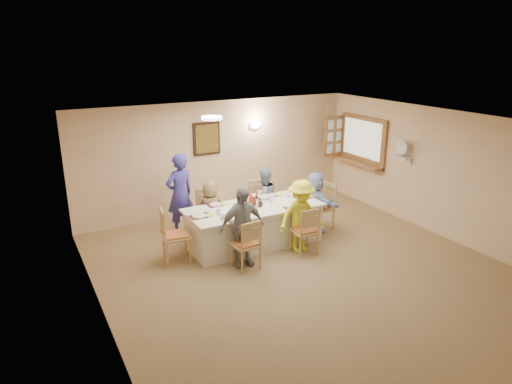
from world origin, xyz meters
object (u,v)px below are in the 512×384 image
diner_front_left (242,227)px  chair_front_right (304,230)px  diner_back_left (211,210)px  diner_back_right (264,198)px  desk_fan (403,150)px  diner_right_end (316,201)px  chair_right_end (321,207)px  condiment_ketchup (251,200)px  chair_left_end (176,235)px  chair_back_left (208,213)px  caregiver (180,194)px  dining_table (254,225)px  diner_front_right (301,216)px  serving_hatch (363,141)px  chair_back_right (261,203)px  chair_front_left (245,243)px

diner_front_left → chair_front_right: bearing=-7.6°
diner_back_left → diner_back_right: bearing=-168.4°
desk_fan → diner_right_end: (-1.90, 0.38, -0.93)m
chair_right_end → diner_back_right: size_ratio=0.78×
diner_back_right → condiment_ketchup: size_ratio=4.78×
chair_left_end → chair_front_right: bearing=-100.9°
chair_back_left → chair_left_end: bearing=-131.2°
chair_right_end → diner_back_left: diner_back_left is taller
diner_back_left → caregiver: caregiver is taller
chair_front_right → caregiver: caregiver is taller
dining_table → chair_right_end: bearing=0.0°
diner_back_left → diner_right_end: diner_right_end is taller
chair_back_left → diner_front_right: diner_front_right is taller
desk_fan → serving_hatch: bearing=85.3°
chair_back_right → dining_table: bearing=-122.9°
condiment_ketchup → diner_front_right: bearing=-48.5°
chair_back_right → chair_left_end: size_ratio=0.94×
chair_left_end → dining_table: bearing=-80.5°
chair_front_left → condiment_ketchup: condiment_ketchup is taller
diner_front_right → caregiver: size_ratio=0.82×
diner_right_end → chair_back_right: bearing=46.1°
diner_back_left → diner_front_left: bearing=101.6°
serving_hatch → diner_front_left: 4.43m
chair_front_right → diner_front_left: bearing=-2.0°
chair_right_end → dining_table: bearing=-92.8°
chair_back_left → diner_back_left: bearing=-81.3°
chair_back_left → chair_front_left: 1.60m
chair_right_end → diner_front_left: size_ratio=0.69×
desk_fan → chair_right_end: 2.10m
caregiver → chair_left_end: bearing=52.6°
diner_back_left → diner_front_left: 1.37m
serving_hatch → diner_back_right: (-2.83, -0.29, -0.88)m
diner_back_right → desk_fan: bearing=154.5°
chair_left_end → diner_back_left: (0.95, 0.68, 0.08)m
chair_left_end → diner_front_left: diner_front_left is taller
desk_fan → chair_right_end: bearing=167.9°
diner_front_left → diner_right_end: (2.02, 0.68, -0.09)m
chair_back_left → chair_right_end: bearing=-11.7°
diner_back_right → diner_front_left: bearing=44.4°
chair_back_right → diner_back_left: diner_back_left is taller
diner_back_right → diner_right_end: 1.07m
chair_left_end → condiment_ketchup: condiment_ketchup is taller
diner_back_right → diner_front_right: 1.36m
chair_right_end → diner_back_left: 2.26m
chair_left_end → condiment_ketchup: bearing=-78.9°
diner_front_left → chair_right_end: bearing=15.7°
dining_table → condiment_ketchup: condiment_ketchup is taller
chair_back_left → diner_front_left: (0.00, -1.48, 0.25)m
chair_left_end → chair_right_end: (3.10, 0.00, -0.01)m
chair_back_left → diner_back_left: diner_back_left is taller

